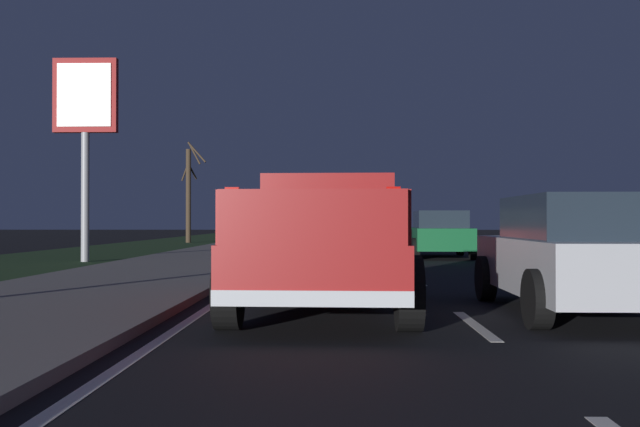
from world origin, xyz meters
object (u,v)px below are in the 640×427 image
pickup_truck (328,243)px  bare_tree_far (189,192)px  sedan_red (333,235)px  gas_price_sign (85,111)px  sedan_silver (578,254)px  sedan_green (439,234)px

pickup_truck → bare_tree_far: 31.50m
pickup_truck → sedan_red: size_ratio=1.24×
pickup_truck → bare_tree_far: bare_tree_far is taller
sedan_red → gas_price_sign: 8.22m
sedan_silver → gas_price_sign: gas_price_sign is taller
pickup_truck → sedan_green: (14.23, -3.50, -0.13)m
gas_price_sign → bare_tree_far: gas_price_sign is taller
sedan_red → sedan_silver: same height
sedan_red → bare_tree_far: bearing=23.7°
pickup_truck → bare_tree_far: size_ratio=0.98×
pickup_truck → gas_price_sign: bearing=33.1°
sedan_green → gas_price_sign: 11.84m
bare_tree_far → sedan_silver: bearing=-159.6°
bare_tree_far → sedan_red: bearing=-156.3°
sedan_green → bare_tree_far: bare_tree_far is taller
pickup_truck → sedan_red: 11.74m
sedan_red → bare_tree_far: bare_tree_far is taller
gas_price_sign → bare_tree_far: bearing=2.5°
sedan_silver → bare_tree_far: bearing=20.4°
sedan_green → pickup_truck: bearing=166.2°
gas_price_sign → sedan_green: bearing=-74.9°
bare_tree_far → sedan_green: bearing=-144.1°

